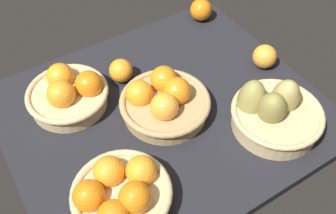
{
  "coord_description": "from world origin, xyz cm",
  "views": [
    {
      "loc": [
        36.5,
        60.5,
        84.6
      ],
      "look_at": [
        0.18,
        2.6,
        7.0
      ],
      "focal_mm": 41.7,
      "sensor_mm": 36.0,
      "label": 1
    }
  ],
  "objects_px": {
    "basket_center": "(164,101)",
    "basket_far_left_pears": "(274,112)",
    "loose_orange_front_gap": "(265,57)",
    "loose_orange_side_gap": "(201,10)",
    "basket_far_right": "(120,193)",
    "basket_near_right": "(69,93)",
    "loose_orange_back_gap": "(121,71)"
  },
  "relations": [
    {
      "from": "loose_orange_front_gap",
      "to": "basket_center",
      "type": "bearing_deg",
      "value": -0.62
    },
    {
      "from": "loose_orange_front_gap",
      "to": "loose_orange_side_gap",
      "type": "xyz_separation_m",
      "value": [
        0.02,
        -0.3,
        0.0
      ]
    },
    {
      "from": "basket_near_right",
      "to": "loose_orange_front_gap",
      "type": "distance_m",
      "value": 0.58
    },
    {
      "from": "basket_far_right",
      "to": "loose_orange_side_gap",
      "type": "relative_size",
      "value": 3.05
    },
    {
      "from": "basket_near_right",
      "to": "basket_far_left_pears",
      "type": "xyz_separation_m",
      "value": [
        -0.42,
        0.35,
        0.01
      ]
    },
    {
      "from": "basket_far_left_pears",
      "to": "basket_center",
      "type": "bearing_deg",
      "value": -41.53
    },
    {
      "from": "loose_orange_front_gap",
      "to": "loose_orange_side_gap",
      "type": "distance_m",
      "value": 0.3
    },
    {
      "from": "basket_far_right",
      "to": "basket_far_left_pears",
      "type": "xyz_separation_m",
      "value": [
        -0.45,
        0.01,
        0.01
      ]
    },
    {
      "from": "basket_far_left_pears",
      "to": "loose_orange_front_gap",
      "type": "xyz_separation_m",
      "value": [
        -0.14,
        -0.19,
        -0.01
      ]
    },
    {
      "from": "loose_orange_back_gap",
      "to": "basket_center",
      "type": "bearing_deg",
      "value": 103.66
    },
    {
      "from": "basket_far_right",
      "to": "basket_center",
      "type": "relative_size",
      "value": 0.93
    },
    {
      "from": "basket_near_right",
      "to": "loose_orange_back_gap",
      "type": "bearing_deg",
      "value": -176.72
    },
    {
      "from": "loose_orange_front_gap",
      "to": "loose_orange_back_gap",
      "type": "relative_size",
      "value": 1.04
    },
    {
      "from": "loose_orange_front_gap",
      "to": "loose_orange_side_gap",
      "type": "relative_size",
      "value": 0.97
    },
    {
      "from": "basket_far_right",
      "to": "loose_orange_front_gap",
      "type": "xyz_separation_m",
      "value": [
        -0.58,
        -0.18,
        -0.01
      ]
    },
    {
      "from": "basket_center",
      "to": "loose_orange_side_gap",
      "type": "distance_m",
      "value": 0.44
    },
    {
      "from": "basket_far_right",
      "to": "basket_center",
      "type": "xyz_separation_m",
      "value": [
        -0.23,
        -0.19,
        -0.0
      ]
    },
    {
      "from": "loose_orange_side_gap",
      "to": "basket_far_right",
      "type": "bearing_deg",
      "value": 40.63
    },
    {
      "from": "basket_center",
      "to": "loose_orange_front_gap",
      "type": "xyz_separation_m",
      "value": [
        -0.35,
        0.0,
        -0.0
      ]
    },
    {
      "from": "basket_far_left_pears",
      "to": "loose_orange_front_gap",
      "type": "distance_m",
      "value": 0.23
    },
    {
      "from": "basket_far_left_pears",
      "to": "basket_near_right",
      "type": "bearing_deg",
      "value": -39.94
    },
    {
      "from": "loose_orange_front_gap",
      "to": "loose_orange_back_gap",
      "type": "distance_m",
      "value": 0.43
    },
    {
      "from": "loose_orange_front_gap",
      "to": "loose_orange_side_gap",
      "type": "bearing_deg",
      "value": -85.29
    },
    {
      "from": "basket_center",
      "to": "basket_far_left_pears",
      "type": "bearing_deg",
      "value": 138.47
    },
    {
      "from": "basket_center",
      "to": "loose_orange_side_gap",
      "type": "bearing_deg",
      "value": -138.26
    },
    {
      "from": "basket_far_right",
      "to": "basket_center",
      "type": "bearing_deg",
      "value": -141.03
    },
    {
      "from": "basket_far_left_pears",
      "to": "loose_orange_back_gap",
      "type": "xyz_separation_m",
      "value": [
        0.26,
        -0.36,
        -0.01
      ]
    },
    {
      "from": "basket_far_left_pears",
      "to": "loose_orange_side_gap",
      "type": "height_order",
      "value": "basket_far_left_pears"
    },
    {
      "from": "basket_far_right",
      "to": "basket_center",
      "type": "distance_m",
      "value": 0.3
    },
    {
      "from": "basket_far_left_pears",
      "to": "basket_center",
      "type": "relative_size",
      "value": 0.98
    },
    {
      "from": "basket_far_right",
      "to": "basket_far_left_pears",
      "type": "relative_size",
      "value": 0.95
    },
    {
      "from": "basket_far_left_pears",
      "to": "loose_orange_side_gap",
      "type": "bearing_deg",
      "value": -103.11
    }
  ]
}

